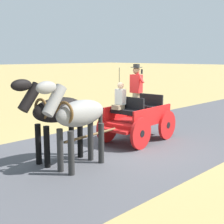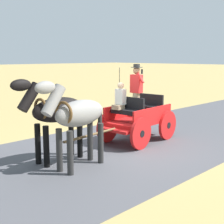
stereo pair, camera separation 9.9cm
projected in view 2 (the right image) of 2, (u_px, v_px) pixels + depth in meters
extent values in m
plane|color=tan|center=(125.00, 146.00, 9.89)|extent=(200.00, 200.00, 0.00)
cube|color=#4C4C51|center=(125.00, 146.00, 9.89)|extent=(5.75, 160.00, 0.01)
cube|color=red|center=(138.00, 121.00, 10.43)|extent=(1.39, 2.30, 0.12)
cube|color=red|center=(153.00, 114.00, 10.02)|extent=(0.25, 2.09, 0.44)
cube|color=red|center=(124.00, 111.00, 10.74)|extent=(0.25, 2.09, 0.44)
cube|color=red|center=(114.00, 130.00, 9.52)|extent=(1.10, 0.33, 0.08)
cube|color=red|center=(158.00, 121.00, 11.36)|extent=(0.73, 0.26, 0.06)
cube|color=black|center=(127.00, 112.00, 9.91)|extent=(1.05, 0.45, 0.14)
cube|color=black|center=(130.00, 104.00, 10.01)|extent=(1.02, 0.17, 0.44)
cube|color=black|center=(147.00, 108.00, 10.74)|extent=(1.05, 0.45, 0.14)
cube|color=black|center=(150.00, 100.00, 10.84)|extent=(1.02, 0.17, 0.44)
cylinder|color=red|center=(141.00, 134.00, 9.47)|extent=(0.18, 0.97, 0.96)
cylinder|color=black|center=(141.00, 134.00, 9.47)|extent=(0.14, 0.22, 0.21)
cylinder|color=red|center=(108.00, 127.00, 10.29)|extent=(0.18, 0.97, 0.96)
cylinder|color=black|center=(108.00, 127.00, 10.29)|extent=(0.14, 0.22, 0.21)
cylinder|color=red|center=(168.00, 125.00, 10.63)|extent=(0.18, 0.97, 0.96)
cylinder|color=black|center=(168.00, 125.00, 10.63)|extent=(0.14, 0.22, 0.21)
cylinder|color=red|center=(136.00, 120.00, 11.45)|extent=(0.18, 0.97, 0.96)
cylinder|color=black|center=(136.00, 120.00, 11.45)|extent=(0.14, 0.22, 0.21)
cylinder|color=brown|center=(91.00, 135.00, 8.78)|extent=(0.25, 2.00, 0.07)
cylinder|color=black|center=(119.00, 89.00, 9.98)|extent=(0.02, 0.02, 1.30)
cylinder|color=#998466|center=(136.00, 107.00, 10.00)|extent=(0.22, 0.22, 0.90)
cube|color=red|center=(136.00, 84.00, 9.87)|extent=(0.36, 0.25, 0.56)
sphere|color=#9E7051|center=(137.00, 71.00, 9.80)|extent=(0.22, 0.22, 0.22)
cylinder|color=black|center=(137.00, 67.00, 9.79)|extent=(0.36, 0.36, 0.01)
cylinder|color=black|center=(137.00, 66.00, 9.78)|extent=(0.20, 0.20, 0.10)
cylinder|color=red|center=(141.00, 78.00, 9.70)|extent=(0.27, 0.10, 0.32)
cube|color=black|center=(142.00, 72.00, 9.61)|extent=(0.03, 0.07, 0.14)
cube|color=#998466|center=(118.00, 107.00, 9.95)|extent=(0.31, 0.34, 0.14)
cube|color=silver|center=(121.00, 97.00, 9.99)|extent=(0.32, 0.23, 0.48)
sphere|color=beige|center=(121.00, 85.00, 9.93)|extent=(0.20, 0.20, 0.20)
ellipsoid|color=gray|center=(80.00, 113.00, 7.79)|extent=(0.75, 1.62, 0.64)
cylinder|color=#272726|center=(70.00, 153.00, 7.40)|extent=(0.15, 0.15, 1.05)
cylinder|color=#272726|center=(59.00, 150.00, 7.62)|extent=(0.15, 0.15, 1.05)
cylinder|color=#272726|center=(101.00, 143.00, 8.25)|extent=(0.15, 0.15, 1.05)
cylinder|color=#272726|center=(90.00, 141.00, 8.47)|extent=(0.15, 0.15, 1.05)
cylinder|color=gray|center=(53.00, 100.00, 7.07)|extent=(0.34, 0.67, 0.73)
ellipsoid|color=gray|center=(45.00, 87.00, 6.85)|extent=(0.28, 0.56, 0.28)
cube|color=#272726|center=(54.00, 99.00, 7.08)|extent=(0.12, 0.51, 0.56)
cylinder|color=#272726|center=(100.00, 120.00, 8.42)|extent=(0.11, 0.11, 0.70)
torus|color=brown|center=(64.00, 113.00, 7.35)|extent=(0.55, 0.14, 0.55)
ellipsoid|color=black|center=(59.00, 110.00, 8.29)|extent=(0.61, 1.58, 0.64)
cylinder|color=black|center=(46.00, 147.00, 7.92)|extent=(0.15, 0.15, 1.05)
cylinder|color=black|center=(38.00, 144.00, 8.17)|extent=(0.15, 0.15, 1.05)
cylinder|color=black|center=(80.00, 139.00, 8.71)|extent=(0.15, 0.15, 1.05)
cylinder|color=black|center=(71.00, 136.00, 8.95)|extent=(0.15, 0.15, 1.05)
cylinder|color=black|center=(30.00, 97.00, 7.62)|extent=(0.28, 0.66, 0.73)
ellipsoid|color=black|center=(21.00, 85.00, 7.41)|extent=(0.24, 0.55, 0.28)
cube|color=black|center=(30.00, 96.00, 7.63)|extent=(0.08, 0.50, 0.56)
cylinder|color=black|center=(80.00, 117.00, 8.88)|extent=(0.11, 0.11, 0.70)
torus|color=brown|center=(41.00, 109.00, 7.89)|extent=(0.55, 0.09, 0.55)
cone|color=orange|center=(128.00, 115.00, 13.65)|extent=(0.32, 0.32, 0.50)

